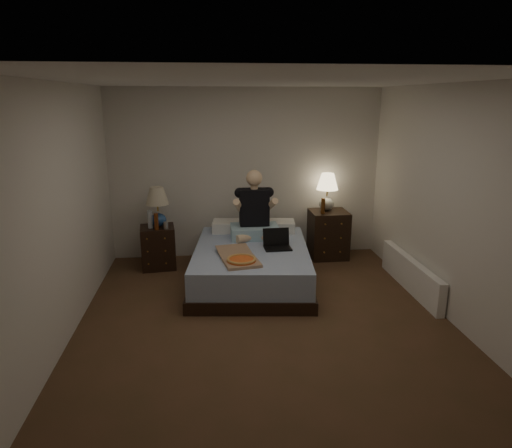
{
  "coord_description": "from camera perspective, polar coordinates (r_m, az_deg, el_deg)",
  "views": [
    {
      "loc": [
        -0.58,
        -4.46,
        2.35
      ],
      "look_at": [
        0.0,
        0.9,
        0.85
      ],
      "focal_mm": 32.0,
      "sensor_mm": 36.0,
      "label": 1
    }
  ],
  "objects": [
    {
      "name": "laptop",
      "position": [
        5.81,
        2.74,
        -2.0
      ],
      "size": [
        0.35,
        0.29,
        0.24
      ],
      "primitive_type": null,
      "rotation": [
        0.0,
        0.0,
        0.04
      ],
      "color": "black",
      "rests_on": "bed"
    },
    {
      "name": "lamp_left",
      "position": [
        6.47,
        -12.19,
        2.1
      ],
      "size": [
        0.38,
        0.38,
        0.56
      ],
      "primitive_type": null,
      "rotation": [
        0.0,
        0.0,
        -0.21
      ],
      "color": "navy",
      "rests_on": "nightstand_left"
    },
    {
      "name": "wall_left",
      "position": [
        4.81,
        -23.18,
        1.05
      ],
      "size": [
        0.0,
        4.5,
        2.5
      ],
      "primitive_type": "cube",
      "rotation": [
        1.57,
        0.0,
        1.57
      ],
      "color": "silver",
      "rests_on": "ground"
    },
    {
      "name": "floor",
      "position": [
        5.07,
        1.12,
        -12.04
      ],
      "size": [
        4.0,
        4.5,
        0.0
      ],
      "primitive_type": "cube",
      "color": "brown",
      "rests_on": "ground"
    },
    {
      "name": "wall_front",
      "position": [
        2.53,
        7.84,
        -10.27
      ],
      "size": [
        4.0,
        0.0,
        2.5
      ],
      "primitive_type": "cube",
      "rotation": [
        -1.57,
        0.0,
        0.0
      ],
      "color": "silver",
      "rests_on": "ground"
    },
    {
      "name": "person",
      "position": [
        6.2,
        -0.18,
        2.46
      ],
      "size": [
        0.66,
        0.52,
        0.93
      ],
      "primitive_type": null,
      "rotation": [
        0.0,
        0.0,
        -0.0
      ],
      "color": "black",
      "rests_on": "bed"
    },
    {
      "name": "pizza_box",
      "position": [
        5.32,
        -1.84,
        -4.58
      ],
      "size": [
        0.53,
        0.82,
        0.08
      ],
      "primitive_type": null,
      "rotation": [
        0.0,
        0.0,
        0.17
      ],
      "color": "tan",
      "rests_on": "bed"
    },
    {
      "name": "wall_back",
      "position": [
        6.82,
        -1.23,
        6.26
      ],
      "size": [
        4.0,
        0.0,
        2.5
      ],
      "primitive_type": "cube",
      "rotation": [
        1.57,
        0.0,
        0.0
      ],
      "color": "silver",
      "rests_on": "ground"
    },
    {
      "name": "bed",
      "position": [
        5.98,
        -0.57,
        -5.11
      ],
      "size": [
        1.64,
        2.07,
        0.48
      ],
      "primitive_type": "cube",
      "rotation": [
        0.0,
        0.0,
        -0.11
      ],
      "color": "#5777AF",
      "rests_on": "floor"
    },
    {
      "name": "beer_bottle_left",
      "position": [
        6.35,
        -12.36,
        0.31
      ],
      "size": [
        0.06,
        0.06,
        0.23
      ],
      "primitive_type": "cylinder",
      "color": "#5F290D",
      "rests_on": "nightstand_left"
    },
    {
      "name": "soda_can",
      "position": [
        6.39,
        -11.22,
        -0.16
      ],
      "size": [
        0.07,
        0.07,
        0.1
      ],
      "primitive_type": "cylinder",
      "color": "beige",
      "rests_on": "nightstand_left"
    },
    {
      "name": "nightstand_left",
      "position": [
        6.62,
        -12.12,
        -2.85
      ],
      "size": [
        0.51,
        0.47,
        0.6
      ],
      "primitive_type": "cube",
      "rotation": [
        0.0,
        0.0,
        0.11
      ],
      "color": "black",
      "rests_on": "floor"
    },
    {
      "name": "wall_right",
      "position": [
        5.27,
        23.34,
        2.22
      ],
      "size": [
        0.0,
        4.5,
        2.5
      ],
      "primitive_type": "cube",
      "rotation": [
        1.57,
        0.0,
        -1.57
      ],
      "color": "silver",
      "rests_on": "ground"
    },
    {
      "name": "radiator",
      "position": [
        6.08,
        18.76,
        -6.02
      ],
      "size": [
        0.1,
        1.6,
        0.4
      ],
      "primitive_type": "cube",
      "color": "white",
      "rests_on": "floor"
    },
    {
      "name": "water_bottle",
      "position": [
        6.45,
        -13.09,
        0.59
      ],
      "size": [
        0.07,
        0.07,
        0.25
      ],
      "primitive_type": "cylinder",
      "color": "silver",
      "rests_on": "nightstand_left"
    },
    {
      "name": "lamp_right",
      "position": [
        6.87,
        8.87,
        3.97
      ],
      "size": [
        0.4,
        0.4,
        0.56
      ],
      "primitive_type": null,
      "rotation": [
        0.0,
        0.0,
        0.32
      ],
      "color": "#999A92",
      "rests_on": "nightstand_right"
    },
    {
      "name": "nightstand_right",
      "position": [
        6.97,
        9.01,
        -1.28
      ],
      "size": [
        0.55,
        0.5,
        0.71
      ],
      "primitive_type": "cube",
      "rotation": [
        0.0,
        0.0,
        0.01
      ],
      "color": "black",
      "rests_on": "floor"
    },
    {
      "name": "beer_bottle_right",
      "position": [
        6.7,
        8.38,
        2.24
      ],
      "size": [
        0.06,
        0.06,
        0.23
      ],
      "primitive_type": "cylinder",
      "color": "#562C0C",
      "rests_on": "nightstand_right"
    },
    {
      "name": "ceiling",
      "position": [
        4.5,
        1.3,
        17.47
      ],
      "size": [
        4.0,
        4.5,
        0.0
      ],
      "primitive_type": "cube",
      "rotation": [
        3.14,
        0.0,
        0.0
      ],
      "color": "white",
      "rests_on": "ground"
    }
  ]
}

